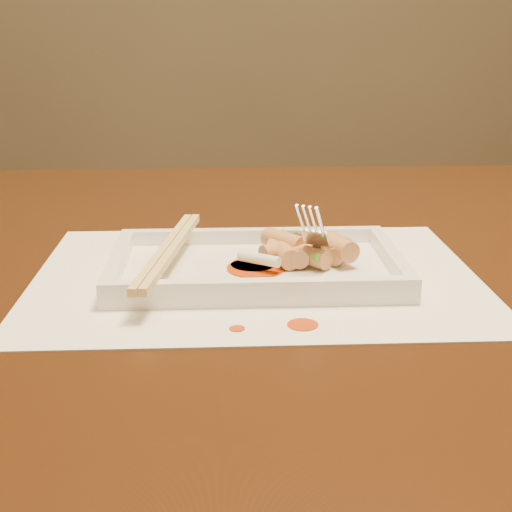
{
  "coord_description": "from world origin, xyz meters",
  "views": [
    {
      "loc": [
        0.03,
        -0.67,
        0.97
      ],
      "look_at": [
        0.06,
        -0.06,
        0.77
      ],
      "focal_mm": 50.0,
      "sensor_mm": 36.0,
      "label": 1
    }
  ],
  "objects_px": {
    "fork": "(332,181)",
    "table": "(199,349)",
    "placemat": "(256,276)",
    "plate_base": "(256,271)",
    "chopstick_a": "(165,249)"
  },
  "relations": [
    {
      "from": "plate_base",
      "to": "fork",
      "type": "distance_m",
      "value": 0.11
    },
    {
      "from": "plate_base",
      "to": "table",
      "type": "bearing_deg",
      "value": 132.96
    },
    {
      "from": "placemat",
      "to": "plate_base",
      "type": "bearing_deg",
      "value": 90.0
    },
    {
      "from": "placemat",
      "to": "table",
      "type": "bearing_deg",
      "value": 132.96
    },
    {
      "from": "placemat",
      "to": "fork",
      "type": "xyz_separation_m",
      "value": [
        0.07,
        0.02,
        0.08
      ]
    },
    {
      "from": "placemat",
      "to": "fork",
      "type": "relative_size",
      "value": 2.86
    },
    {
      "from": "table",
      "to": "plate_base",
      "type": "height_order",
      "value": "plate_base"
    },
    {
      "from": "table",
      "to": "chopstick_a",
      "type": "height_order",
      "value": "chopstick_a"
    },
    {
      "from": "placemat",
      "to": "plate_base",
      "type": "relative_size",
      "value": 1.54
    },
    {
      "from": "placemat",
      "to": "chopstick_a",
      "type": "height_order",
      "value": "chopstick_a"
    },
    {
      "from": "plate_base",
      "to": "chopstick_a",
      "type": "height_order",
      "value": "chopstick_a"
    },
    {
      "from": "plate_base",
      "to": "chopstick_a",
      "type": "relative_size",
      "value": 1.19
    },
    {
      "from": "placemat",
      "to": "plate_base",
      "type": "height_order",
      "value": "plate_base"
    },
    {
      "from": "fork",
      "to": "table",
      "type": "bearing_deg",
      "value": 161.45
    },
    {
      "from": "chopstick_a",
      "to": "placemat",
      "type": "bearing_deg",
      "value": -0.0
    }
  ]
}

